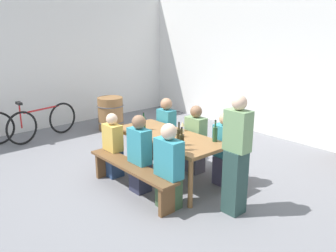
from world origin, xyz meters
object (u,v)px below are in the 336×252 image
tasting_table (168,140)px  seated_guest_near_1 (140,155)px  standing_host (236,158)px  wine_bottle_3 (179,137)px  parked_bicycle_0 (43,122)px  seated_guest_far_2 (224,150)px  seated_guest_far_1 (195,141)px  wine_glass_1 (182,130)px  wine_glass_2 (139,119)px  seated_guest_near_0 (113,147)px  seated_guest_far_0 (166,130)px  wine_glass_0 (183,124)px  wine_bottle_0 (144,123)px  wine_barrel (111,114)px  seated_guest_near_2 (169,168)px  wine_bottle_1 (182,142)px  wine_bottle_2 (215,134)px  bench_far (199,149)px  bench_near (131,171)px

tasting_table → seated_guest_near_1: size_ratio=1.61×
standing_host → seated_guest_near_1: bearing=23.1°
wine_bottle_3 → parked_bicycle_0: 3.90m
seated_guest_far_2 → seated_guest_far_1: bearing=-90.0°
seated_guest_far_1 → seated_guest_far_2: seated_guest_far_2 is taller
seated_guest_far_1 → standing_host: 1.41m
wine_glass_1 → wine_glass_2: size_ratio=1.01×
seated_guest_near_0 → seated_guest_far_0: size_ratio=0.92×
wine_glass_0 → wine_bottle_0: bearing=-136.2°
seated_guest_far_0 → wine_barrel: seated_guest_far_0 is taller
seated_guest_far_1 → seated_guest_far_2: bearing=90.0°
wine_bottle_0 → standing_host: 1.81m
seated_guest_near_2 → standing_host: size_ratio=0.75×
wine_bottle_1 → wine_glass_2: size_ratio=1.96×
wine_bottle_1 → seated_guest_near_1: seated_guest_near_1 is taller
wine_glass_0 → seated_guest_near_0: size_ratio=0.15×
seated_guest_near_1 → standing_host: bearing=-66.9°
seated_guest_near_0 → standing_host: (2.03, 0.56, 0.27)m
wine_bottle_2 → wine_glass_1: (-0.47, -0.21, -0.00)m
wine_glass_0 → wine_glass_2: size_ratio=0.94×
bench_far → parked_bicycle_0: size_ratio=1.06×
seated_guest_near_0 → seated_guest_near_1: size_ratio=0.90×
wine_bottle_3 → wine_glass_2: (-1.15, 0.16, -0.01)m
seated_guest_near_1 → seated_guest_far_2: 1.30m
wine_bottle_0 → wine_glass_2: (-0.22, 0.07, 0.01)m
bench_near → seated_guest_near_2: seated_guest_near_2 is taller
seated_guest_near_1 → wine_glass_1: bearing=-15.5°
wine_glass_0 → standing_host: bearing=-13.8°
bench_near → wine_glass_1: bearing=76.3°
wine_barrel → wine_glass_2: bearing=-20.6°
wine_bottle_0 → standing_host: (1.80, 0.10, -0.09)m
wine_glass_0 → wine_bottle_3: bearing=-47.5°
wine_bottle_2 → parked_bicycle_0: 4.20m
wine_glass_1 → seated_guest_near_2: size_ratio=0.14×
wine_bottle_3 → standing_host: bearing=12.3°
wine_barrel → bench_near: bearing=-27.2°
wine_bottle_1 → wine_glass_1: wine_bottle_1 is taller
wine_glass_0 → wine_glass_2: 0.76m
wine_bottle_0 → bench_far: bearing=59.7°
wine_bottle_0 → wine_bottle_1: wine_bottle_1 is taller
wine_glass_1 → seated_guest_far_1: size_ratio=0.15×
tasting_table → wine_glass_0: (-0.02, 0.33, 0.19)m
seated_guest_near_1 → seated_guest_far_0: (-0.70, 1.12, -0.00)m
wine_bottle_0 → seated_guest_near_2: 1.26m
seated_guest_far_2 → standing_host: bearing=49.4°
seated_guest_near_2 → seated_guest_near_1: bearing=90.0°
wine_barrel → seated_guest_near_0: bearing=-31.2°
bench_near → wine_glass_1: wine_glass_1 is taller
wine_glass_1 → standing_host: bearing=-5.8°
wine_glass_1 → parked_bicycle_0: bearing=-168.1°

